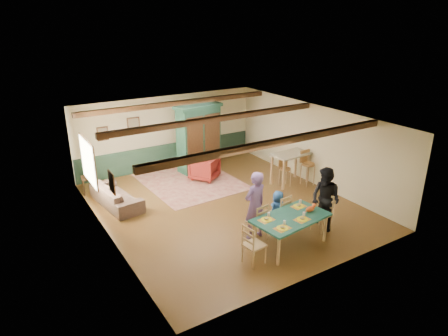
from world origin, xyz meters
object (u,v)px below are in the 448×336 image
dining_table (290,231)px  dining_chair_far_left (257,221)px  sofa (116,195)px  dining_chair_end_left (254,244)px  dining_chair_far_right (280,212)px  cat (310,208)px  dining_chair_end_right (322,213)px  person_child (278,209)px  armchair (204,168)px  person_man (255,205)px  table_lamp (87,170)px  person_woman (325,200)px  counter_table (290,168)px  bar_stool_right (308,168)px  bar_stool_left (285,172)px  armoire (199,138)px  end_table (89,185)px

dining_table → dining_chair_far_left: bearing=126.1°
sofa → dining_chair_end_left: bearing=-166.6°
dining_chair_far_right → cat: (0.26, -0.84, 0.38)m
dining_chair_end_right → dining_chair_end_left: bearing=-90.0°
dining_chair_end_right → cat: size_ratio=2.64×
dining_chair_far_right → person_child: bearing=-90.0°
dining_chair_end_right → armchair: dining_chair_end_right is taller
dining_chair_end_left → person_man: person_man is taller
table_lamp → sofa: bearing=-71.0°
dining_chair_far_right → person_woman: 1.23m
person_woman → armchair: size_ratio=1.94×
dining_chair_end_right → table_lamp: size_ratio=2.00×
counter_table → bar_stool_right: size_ratio=1.09×
person_child → sofa: person_child is taller
counter_table → table_lamp: bearing=155.0°
person_woman → sofa: size_ratio=0.81×
person_child → cat: 1.02m
person_child → person_woman: bearing=136.7°
dining_table → dining_chair_far_right: bearing=68.0°
dining_table → armchair: armchair is taller
person_woman → bar_stool_right: size_ratio=1.46×
cat → sofa: 5.80m
dining_chair_end_right → person_man: person_man is taller
dining_chair_far_right → dining_chair_end_right: same height
dining_chair_end_left → sofa: (-1.76, 4.67, -0.19)m
counter_table → bar_stool_left: 0.32m
person_man → counter_table: bearing=-150.9°
person_man → armchair: size_ratio=2.03×
person_child → bar_stool_left: bearing=-141.0°
dining_chair_end_left → dining_chair_end_right: size_ratio=1.00×
dining_chair_end_left → table_lamp: 6.41m
cat → bar_stool_right: 3.65m
cat → table_lamp: bearing=117.2°
person_man → armchair: (0.84, 4.17, -0.50)m
person_child → sofa: bearing=-55.0°
person_child → cat: person_child is taller
bar_stool_left → dining_chair_far_left: bearing=-134.6°
cat → person_woman: bearing=8.1°
dining_table → person_child: size_ratio=1.79×
counter_table → dining_table: bearing=-130.3°
dining_table → cat: 0.77m
dining_chair_far_right → dining_chair_end_right: 1.09m
person_man → table_lamp: 5.85m
sofa → person_woman: bearing=-142.9°
bar_stool_left → bar_stool_right: (0.74, -0.29, 0.09)m
person_child → armoire: armoire is taller
armchair → end_table: (-3.75, 0.90, -0.13)m
person_woman → cat: (-0.72, -0.19, 0.02)m
dining_chair_far_left → table_lamp: (-2.91, 5.16, 0.29)m
dining_table → armchair: size_ratio=2.12×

